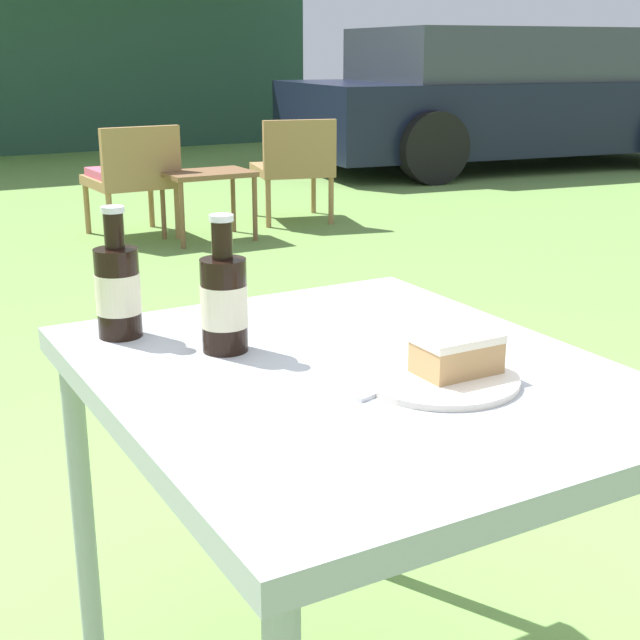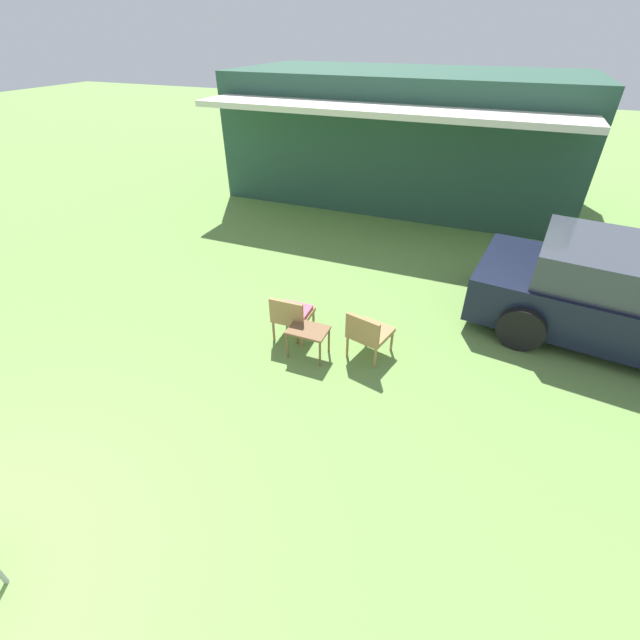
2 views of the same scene
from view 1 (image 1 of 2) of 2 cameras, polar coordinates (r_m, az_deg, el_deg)
parked_car at (r=9.53m, az=11.36°, el=13.65°), size 4.54×2.54×1.35m
wicker_chair_cushioned at (r=5.77m, az=-11.93°, el=9.12°), size 0.51×0.53×0.71m
wicker_chair_plain at (r=6.19m, az=-1.66°, el=9.96°), size 0.60×0.62×0.71m
garden_side_table at (r=5.62m, az=-7.20°, el=8.85°), size 0.53×0.38×0.43m
patio_table at (r=1.38m, az=2.05°, el=-5.70°), size 0.74×0.89×0.69m
cake_on_plate at (r=1.31m, az=8.22°, el=-2.92°), size 0.23×0.23×0.07m
cola_bottle_near at (r=1.42m, az=-6.16°, el=1.21°), size 0.07×0.07×0.22m
cola_bottle_far at (r=1.52m, az=-12.81°, el=1.95°), size 0.07×0.07×0.22m
fork at (r=1.29m, az=5.11°, el=-4.08°), size 0.17×0.06×0.01m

